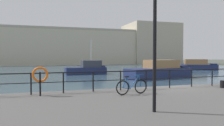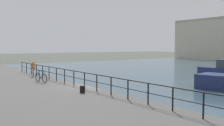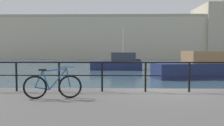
% 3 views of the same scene
% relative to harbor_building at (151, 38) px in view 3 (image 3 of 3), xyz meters
% --- Properties ---
extents(ground_plane, '(240.00, 240.00, 0.00)m').
position_rel_harbor_building_xyz_m(ground_plane, '(-7.35, -59.36, -5.79)').
color(ground_plane, '#4C5147').
extents(water_basin, '(80.00, 60.00, 0.01)m').
position_rel_harbor_building_xyz_m(water_basin, '(-7.35, -29.16, -5.79)').
color(water_basin, '#385160').
rests_on(water_basin, ground_plane).
extents(harbor_building, '(75.45, 15.15, 14.27)m').
position_rel_harbor_building_xyz_m(harbor_building, '(0.00, 0.00, 0.00)').
color(harbor_building, '#C1B79E').
rests_on(harbor_building, ground_plane).
extents(moored_small_launch, '(6.27, 2.46, 5.29)m').
position_rel_harbor_building_xyz_m(moored_small_launch, '(-9.08, -38.76, -4.95)').
color(moored_small_launch, navy).
rests_on(moored_small_launch, water_basin).
extents(moored_red_daysailer, '(9.26, 4.43, 2.32)m').
position_rel_harbor_building_xyz_m(moored_red_daysailer, '(-1.43, -47.28, -4.86)').
color(moored_red_daysailer, navy).
rests_on(moored_red_daysailer, water_basin).
extents(quay_railing, '(24.92, 0.07, 1.08)m').
position_rel_harbor_building_xyz_m(quay_railing, '(-8.09, -60.11, -4.13)').
color(quay_railing, black).
rests_on(quay_railing, quay_promenade).
extents(parked_bicycle, '(1.76, 0.34, 0.98)m').
position_rel_harbor_building_xyz_m(parked_bicycle, '(-11.08, -61.45, -4.48)').
color(parked_bicycle, black).
rests_on(parked_bicycle, quay_promenade).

